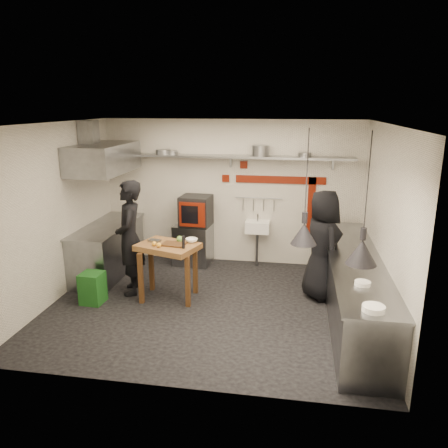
% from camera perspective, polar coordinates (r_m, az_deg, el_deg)
% --- Properties ---
extents(floor, '(5.00, 5.00, 0.00)m').
position_cam_1_polar(floor, '(7.01, -1.75, -10.56)').
color(floor, black).
rests_on(floor, ground).
extents(ceiling, '(5.00, 5.00, 0.00)m').
position_cam_1_polar(ceiling, '(6.31, -1.96, 12.97)').
color(ceiling, beige).
rests_on(ceiling, floor).
extents(wall_back, '(5.00, 0.04, 2.80)m').
position_cam_1_polar(wall_back, '(8.54, 0.91, 4.13)').
color(wall_back, white).
rests_on(wall_back, floor).
extents(wall_front, '(5.00, 0.04, 2.80)m').
position_cam_1_polar(wall_front, '(4.58, -7.00, -6.06)').
color(wall_front, white).
rests_on(wall_front, floor).
extents(wall_left, '(0.04, 4.20, 2.80)m').
position_cam_1_polar(wall_left, '(7.41, -21.17, 1.35)').
color(wall_left, white).
rests_on(wall_left, floor).
extents(wall_right, '(0.04, 4.20, 2.80)m').
position_cam_1_polar(wall_right, '(6.52, 20.24, -0.38)').
color(wall_right, white).
rests_on(wall_right, floor).
extents(red_band_horiz, '(1.70, 0.02, 0.14)m').
position_cam_1_polar(red_band_horiz, '(8.38, 7.36, 5.74)').
color(red_band_horiz, '#681607').
rests_on(red_band_horiz, wall_back).
extents(red_band_vert, '(0.14, 0.02, 1.10)m').
position_cam_1_polar(red_band_vert, '(8.47, 11.31, 2.36)').
color(red_band_vert, '#681607').
rests_on(red_band_vert, wall_back).
extents(red_tile_a, '(0.14, 0.02, 0.14)m').
position_cam_1_polar(red_tile_a, '(8.39, 2.61, 7.73)').
color(red_tile_a, '#681607').
rests_on(red_tile_a, wall_back).
extents(red_tile_b, '(0.14, 0.02, 0.14)m').
position_cam_1_polar(red_tile_b, '(8.48, 0.22, 5.98)').
color(red_tile_b, '#681607').
rests_on(red_tile_b, wall_back).
extents(back_shelf, '(4.60, 0.34, 0.04)m').
position_cam_1_polar(back_shelf, '(8.25, 0.74, 8.80)').
color(back_shelf, slate).
rests_on(back_shelf, wall_back).
extents(shelf_bracket_left, '(0.04, 0.06, 0.24)m').
position_cam_1_polar(shelf_bracket_left, '(8.89, -11.44, 8.33)').
color(shelf_bracket_left, slate).
rests_on(shelf_bracket_left, wall_back).
extents(shelf_bracket_mid, '(0.04, 0.06, 0.24)m').
position_cam_1_polar(shelf_bracket_mid, '(8.41, 0.89, 8.24)').
color(shelf_bracket_mid, slate).
rests_on(shelf_bracket_mid, wall_back).
extents(shelf_bracket_right, '(0.04, 0.06, 0.24)m').
position_cam_1_polar(shelf_bracket_right, '(8.34, 14.03, 7.73)').
color(shelf_bracket_right, slate).
rests_on(shelf_bracket_right, wall_back).
extents(pan_far_left, '(0.36, 0.36, 0.09)m').
position_cam_1_polar(pan_far_left, '(8.53, -7.90, 9.32)').
color(pan_far_left, slate).
rests_on(pan_far_left, back_shelf).
extents(pan_mid_left, '(0.25, 0.25, 0.07)m').
position_cam_1_polar(pan_mid_left, '(8.48, -6.83, 9.25)').
color(pan_mid_left, slate).
rests_on(pan_mid_left, back_shelf).
extents(stock_pot, '(0.37, 0.37, 0.20)m').
position_cam_1_polar(stock_pot, '(8.17, 4.76, 9.53)').
color(stock_pot, slate).
rests_on(stock_pot, back_shelf).
extents(pan_right, '(0.28, 0.28, 0.08)m').
position_cam_1_polar(pan_right, '(8.15, 10.50, 8.89)').
color(pan_right, slate).
rests_on(pan_right, back_shelf).
extents(oven_stand, '(0.72, 0.67, 0.80)m').
position_cam_1_polar(oven_stand, '(8.65, -4.00, -2.61)').
color(oven_stand, slate).
rests_on(oven_stand, floor).
extents(combi_oven, '(0.60, 0.57, 0.58)m').
position_cam_1_polar(combi_oven, '(8.39, -3.68, 1.73)').
color(combi_oven, black).
rests_on(combi_oven, oven_stand).
extents(oven_door, '(0.50, 0.07, 0.46)m').
position_cam_1_polar(oven_door, '(8.10, -4.17, 1.23)').
color(oven_door, '#681607').
rests_on(oven_door, combi_oven).
extents(oven_glass, '(0.33, 0.04, 0.34)m').
position_cam_1_polar(oven_glass, '(8.11, -4.50, 1.23)').
color(oven_glass, black).
rests_on(oven_glass, oven_door).
extents(hand_sink, '(0.46, 0.34, 0.22)m').
position_cam_1_polar(hand_sink, '(8.44, 4.40, -0.37)').
color(hand_sink, white).
rests_on(hand_sink, wall_back).
extents(sink_tap, '(0.03, 0.03, 0.14)m').
position_cam_1_polar(sink_tap, '(8.40, 4.42, 0.82)').
color(sink_tap, slate).
rests_on(sink_tap, hand_sink).
extents(sink_drain, '(0.06, 0.06, 0.66)m').
position_cam_1_polar(sink_drain, '(8.54, 4.31, -3.28)').
color(sink_drain, slate).
rests_on(sink_drain, floor).
extents(utensil_rail, '(0.90, 0.02, 0.02)m').
position_cam_1_polar(utensil_rail, '(8.45, 4.56, 3.42)').
color(utensil_rail, slate).
rests_on(utensil_rail, wall_back).
extents(counter_right, '(0.70, 3.80, 0.90)m').
position_cam_1_polar(counter_right, '(6.77, 16.56, -8.01)').
color(counter_right, slate).
rests_on(counter_right, floor).
extents(counter_right_top, '(0.76, 3.90, 0.03)m').
position_cam_1_polar(counter_right_top, '(6.61, 16.86, -4.30)').
color(counter_right_top, slate).
rests_on(counter_right_top, counter_right).
extents(plate_stack, '(0.30, 0.30, 0.07)m').
position_cam_1_polar(plate_stack, '(5.00, 18.96, -10.39)').
color(plate_stack, white).
rests_on(plate_stack, counter_right_top).
extents(small_bowl_right, '(0.25, 0.25, 0.05)m').
position_cam_1_polar(small_bowl_right, '(5.63, 17.65, -7.40)').
color(small_bowl_right, white).
rests_on(small_bowl_right, counter_right_top).
extents(counter_left, '(0.70, 1.90, 0.90)m').
position_cam_1_polar(counter_left, '(8.40, -14.91, -3.29)').
color(counter_left, slate).
rests_on(counter_left, floor).
extents(counter_left_top, '(0.76, 2.00, 0.03)m').
position_cam_1_polar(counter_left_top, '(8.27, -15.13, -0.23)').
color(counter_left_top, slate).
rests_on(counter_left_top, counter_left).
extents(extractor_hood, '(0.78, 1.60, 0.50)m').
position_cam_1_polar(extractor_hood, '(8.02, -15.42, 8.28)').
color(extractor_hood, slate).
rests_on(extractor_hood, ceiling).
extents(hood_duct, '(0.28, 0.28, 0.50)m').
position_cam_1_polar(hood_duct, '(8.09, -17.26, 11.06)').
color(hood_duct, slate).
rests_on(hood_duct, ceiling).
extents(green_bin, '(0.36, 0.36, 0.50)m').
position_cam_1_polar(green_bin, '(7.30, -16.79, -8.00)').
color(green_bin, '#1A551A').
rests_on(green_bin, floor).
extents(prep_table, '(1.07, 0.89, 0.92)m').
position_cam_1_polar(prep_table, '(7.14, -7.24, -6.15)').
color(prep_table, brown).
rests_on(prep_table, floor).
extents(cutting_board, '(0.38, 0.29, 0.02)m').
position_cam_1_polar(cutting_board, '(6.93, -6.58, -2.64)').
color(cutting_board, '#4D2E16').
rests_on(cutting_board, prep_table).
extents(pepper_mill, '(0.06, 0.06, 0.20)m').
position_cam_1_polar(pepper_mill, '(6.72, -5.33, -2.39)').
color(pepper_mill, black).
rests_on(pepper_mill, prep_table).
extents(lemon_a, '(0.10, 0.10, 0.07)m').
position_cam_1_polar(lemon_a, '(6.91, -9.11, -2.56)').
color(lemon_a, '#F4A828').
rests_on(lemon_a, prep_table).
extents(lemon_b, '(0.09, 0.09, 0.07)m').
position_cam_1_polar(lemon_b, '(6.84, -8.52, -2.73)').
color(lemon_b, '#F4A828').
rests_on(lemon_b, prep_table).
extents(veg_ball, '(0.13, 0.13, 0.11)m').
position_cam_1_polar(veg_ball, '(7.05, -5.80, -1.99)').
color(veg_ball, '#5C8D36').
rests_on(veg_ball, prep_table).
extents(steel_tray, '(0.21, 0.16, 0.03)m').
position_cam_1_polar(steel_tray, '(7.14, -9.05, -2.16)').
color(steel_tray, slate).
rests_on(steel_tray, prep_table).
extents(bowl, '(0.22, 0.22, 0.06)m').
position_cam_1_polar(bowl, '(7.04, -4.26, -2.14)').
color(bowl, white).
rests_on(bowl, prep_table).
extents(heat_lamp_near, '(0.43, 0.43, 1.44)m').
position_cam_1_polar(heat_lamp_near, '(5.41, 10.69, 4.66)').
color(heat_lamp_near, black).
rests_on(heat_lamp_near, ceiling).
extents(heat_lamp_far, '(0.45, 0.45, 1.51)m').
position_cam_1_polar(heat_lamp_far, '(5.06, 18.10, 3.00)').
color(heat_lamp_far, black).
rests_on(heat_lamp_far, ceiling).
extents(chef_left, '(0.64, 0.80, 1.90)m').
position_cam_1_polar(chef_left, '(7.31, -12.21, -1.79)').
color(chef_left, black).
rests_on(chef_left, floor).
extents(chef_right, '(0.87, 1.02, 1.78)m').
position_cam_1_polar(chef_right, '(7.15, 12.71, -2.72)').
color(chef_right, black).
rests_on(chef_right, floor).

